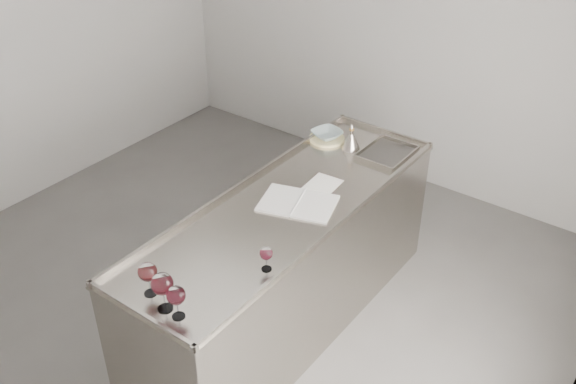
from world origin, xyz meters
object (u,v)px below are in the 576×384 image
Objects in this scene: wine_glass_middle at (162,285)px; notebook at (298,203)px; wine_glass_left at (148,273)px; wine_funnel at (351,141)px; counter at (287,265)px; ceramic_bowl at (327,134)px; wine_glass_small at (266,254)px; wine_glass_right at (176,296)px.

wine_glass_middle is 0.42× the size of notebook.
wine_glass_middle reaches higher than wine_glass_left.
wine_glass_middle is at bearing -13.63° from wine_glass_left.
counter is at bearing -85.25° from wine_funnel.
wine_glass_small is at bearing -68.45° from ceramic_bowl.
counter is 12.47× the size of wine_funnel.
ceramic_bowl is at bearing 102.58° from wine_glass_right.
wine_glass_right is 0.94× the size of wine_funnel.
wine_glass_middle reaches higher than counter.
counter is 13.20× the size of wine_glass_right.
wine_glass_right is (0.23, -0.03, -0.01)m from wine_glass_left.
wine_glass_left reaches higher than wine_glass_small.
wine_funnel is at bearing 80.23° from notebook.
wine_glass_middle is 1.93m from wine_funnel.
counter is at bearing -148.27° from notebook.
wine_funnel is (-0.34, 1.39, -0.04)m from wine_glass_small.
wine_glass_left is at bearing 171.59° from wine_glass_right.
wine_glass_left is 0.92× the size of ceramic_bowl.
wine_glass_right is 0.55m from wine_glass_small.
wine_glass_middle is at bearing -80.00° from ceramic_bowl.
wine_glass_left is at bearing -125.13° from wine_glass_small.
counter is at bearing 93.41° from wine_glass_middle.
wine_funnel is (0.21, -0.01, 0.01)m from ceramic_bowl.
counter is 1.24m from wine_glass_right.
wine_glass_left is 1.11m from notebook.
ceramic_bowl is at bearing 96.01° from wine_glass_left.
wine_glass_left reaches higher than wine_glass_right.
wine_glass_left reaches higher than ceramic_bowl.
wine_glass_left is at bearing -90.19° from wine_funnel.
wine_glass_small is (0.35, 0.50, -0.03)m from wine_glass_left.
wine_glass_right is at bearing -0.00° from wine_glass_middle.
wine_glass_right reaches higher than ceramic_bowl.
wine_glass_middle is at bearing -111.54° from wine_glass_small.
wine_glass_small is 0.65m from notebook.
wine_glass_small is 0.69× the size of ceramic_bowl.
wine_glass_small is at bearing -76.05° from wine_funnel.
wine_glass_left is at bearing -83.99° from ceramic_bowl.
notebook is (-0.23, 0.60, -0.09)m from wine_glass_small.
wine_glass_right is at bearing -102.72° from wine_glass_small.
ceramic_bowl is at bearing 178.36° from wine_funnel.
notebook is 0.80m from wine_funnel.
wine_glass_small is at bearing 68.46° from wine_glass_middle.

